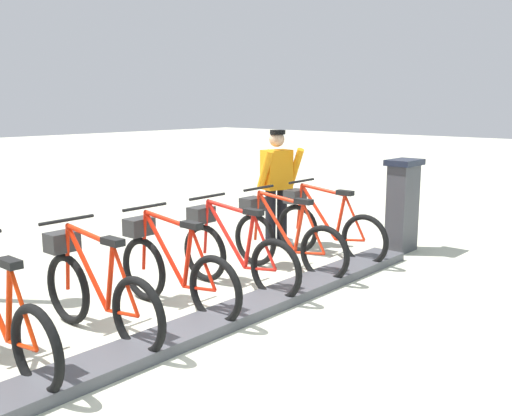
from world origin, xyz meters
name	(u,v)px	position (x,y,z in m)	size (l,w,h in m)	color
ground_plane	(232,320)	(0.00, 0.00, 0.00)	(60.00, 60.00, 0.00)	beige
dock_rail_base	(232,315)	(0.00, 0.00, 0.05)	(0.44, 6.01, 0.10)	#47474C
payment_kiosk	(402,204)	(0.05, -3.42, 0.67)	(0.36, 0.52, 1.28)	#38383D
bike_docked_0	(325,227)	(0.62, -2.40, 0.43)	(1.72, 0.54, 1.02)	black
bike_docked_1	(283,238)	(0.62, -1.53, 0.43)	(1.72, 0.54, 1.02)	black
bike_docked_2	(233,252)	(0.62, -0.67, 0.43)	(1.72, 0.54, 1.02)	black
bike_docked_3	(172,269)	(0.62, 0.20, 0.43)	(1.72, 0.54, 1.02)	black
bike_docked_4	(95,290)	(0.62, 1.07, 0.43)	(1.72, 0.54, 1.02)	black
worker_near_rack	(277,183)	(1.56, -2.53, 0.91)	(0.57, 0.69, 1.66)	white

